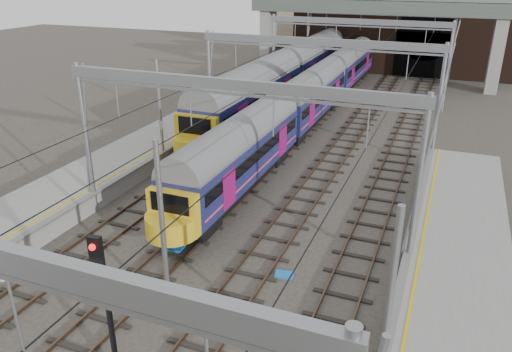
% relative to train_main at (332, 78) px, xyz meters
% --- Properties ---
extents(ground, '(160.00, 160.00, 0.00)m').
position_rel_train_main_xyz_m(ground, '(2.00, -35.60, -2.36)').
color(ground, '#38332D').
rests_on(ground, ground).
extents(tracks, '(14.40, 80.00, 0.22)m').
position_rel_train_main_xyz_m(tracks, '(2.00, -20.60, -2.34)').
color(tracks, '#4C3828').
rests_on(tracks, ground).
extents(overhead_line, '(16.80, 80.00, 8.00)m').
position_rel_train_main_xyz_m(overhead_line, '(2.00, -14.11, 4.21)').
color(overhead_line, gray).
rests_on(overhead_line, ground).
extents(retaining_wall, '(28.00, 2.75, 9.00)m').
position_rel_train_main_xyz_m(retaining_wall, '(3.40, 16.33, 1.98)').
color(retaining_wall, '#311E16').
rests_on(retaining_wall, ground).
extents(overbridge, '(28.00, 3.00, 9.25)m').
position_rel_train_main_xyz_m(overbridge, '(2.00, 10.40, 4.91)').
color(overbridge, gray).
rests_on(overbridge, ground).
extents(train_main, '(2.58, 59.78, 4.52)m').
position_rel_train_main_xyz_m(train_main, '(0.00, 0.00, 0.00)').
color(train_main, black).
rests_on(train_main, ground).
extents(train_second, '(3.11, 71.74, 5.24)m').
position_rel_train_main_xyz_m(train_second, '(-4.00, 15.71, 0.32)').
color(train_second, black).
rests_on(train_second, ground).
extents(signal_near_centre, '(0.41, 0.49, 5.45)m').
position_rel_train_main_xyz_m(signal_near_centre, '(2.35, -37.34, 1.03)').
color(signal_near_centre, black).
rests_on(signal_near_centre, ground).
extents(equip_cover_b, '(0.91, 0.67, 0.10)m').
position_rel_train_main_xyz_m(equip_cover_b, '(-0.20, -29.48, -2.31)').
color(equip_cover_b, blue).
rests_on(equip_cover_b, ground).
extents(equip_cover_c, '(0.91, 0.73, 0.09)m').
position_rel_train_main_xyz_m(equip_cover_c, '(5.34, -29.66, -2.31)').
color(equip_cover_c, blue).
rests_on(equip_cover_c, ground).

